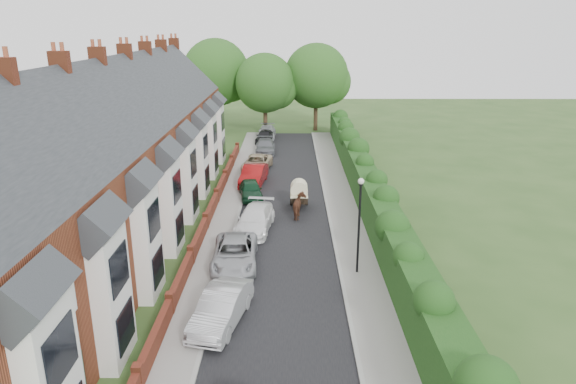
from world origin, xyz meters
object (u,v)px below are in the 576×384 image
at_px(car_green, 251,189).
at_px(car_grey, 265,146).
at_px(car_white, 255,219).
at_px(car_silver_b, 235,254).
at_px(car_beige, 257,163).
at_px(horse, 300,206).
at_px(car_black, 265,136).
at_px(car_silver_a, 221,308).
at_px(lamppost, 360,214).
at_px(horse_cart, 299,192).
at_px(car_red, 254,175).

relative_size(car_green, car_grey, 0.84).
bearing_deg(car_white, car_silver_b, -91.46).
distance_m(car_beige, horse, 12.29).
relative_size(car_grey, car_black, 1.11).
bearing_deg(car_silver_a, car_green, 102.46).
distance_m(car_silver_a, car_grey, 30.94).
distance_m(lamppost, car_white, 8.57).
height_order(lamppost, horse_cart, lamppost).
xyz_separation_m(lamppost, car_silver_a, (-6.40, -4.68, -2.55)).
height_order(car_red, car_black, car_red).
height_order(car_beige, horse_cart, horse_cart).
bearing_deg(car_white, car_black, 98.29).
xyz_separation_m(car_green, car_red, (0.00, 3.37, 0.12)).
bearing_deg(car_red, car_silver_a, -83.29).
height_order(car_silver_b, car_red, car_red).
bearing_deg(horse_cart, car_silver_b, -111.16).
relative_size(lamppost, car_grey, 1.12).
xyz_separation_m(car_green, car_black, (0.16, 18.80, 0.04)).
height_order(car_white, car_black, car_white).
bearing_deg(lamppost, horse_cart, 105.68).
bearing_deg(car_red, car_green, -83.29).
bearing_deg(car_green, car_black, 80.12).
bearing_deg(horse, car_beige, -70.60).
distance_m(car_red, horse, 8.33).
relative_size(car_white, horse_cart, 1.79).
bearing_deg(car_silver_b, car_grey, 86.71).
bearing_deg(car_silver_b, car_red, 87.68).
bearing_deg(car_silver_b, car_beige, 87.68).
xyz_separation_m(car_silver_b, car_black, (0.16, 30.10, 0.01)).
xyz_separation_m(lamppost, car_grey, (-5.97, 26.26, -2.63)).
xyz_separation_m(car_silver_a, car_silver_b, (0.00, 5.58, -0.05)).
bearing_deg(car_grey, car_white, -90.76).
bearing_deg(car_beige, car_black, 96.66).
bearing_deg(lamppost, car_black, 101.38).
height_order(car_black, horse, horse).
height_order(car_silver_a, car_silver_b, car_silver_a).
bearing_deg(horse, horse_cart, -87.45).
xyz_separation_m(car_beige, horse, (3.56, -11.76, 0.15)).
xyz_separation_m(car_green, car_beige, (0.00, 7.60, -0.00)).
distance_m(car_white, car_red, 9.70).
distance_m(car_silver_b, car_white, 5.04).
bearing_deg(car_black, horse_cart, -73.93).
distance_m(car_green, car_red, 3.37).
height_order(car_red, horse, horse).
xyz_separation_m(car_beige, car_grey, (0.43, 6.46, 0.01)).
bearing_deg(car_green, horse_cart, -39.81).
height_order(car_beige, car_black, car_black).
height_order(car_grey, horse, horse).
height_order(car_green, car_beige, car_green).
height_order(lamppost, car_black, lamppost).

